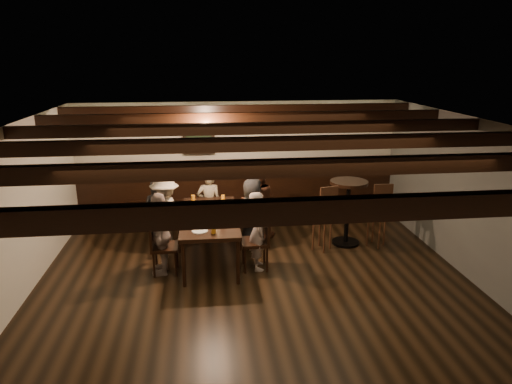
{
  "coord_description": "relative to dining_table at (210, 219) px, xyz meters",
  "views": [
    {
      "loc": [
        -0.71,
        -5.6,
        3.26
      ],
      "look_at": [
        0.09,
        1.3,
        1.18
      ],
      "focal_mm": 32.0,
      "sensor_mm": 36.0,
      "label": 1
    }
  ],
  "objects": [
    {
      "name": "pint_f",
      "position": [
        0.2,
        -0.55,
        0.13
      ],
      "size": [
        0.07,
        0.07,
        0.14
      ],
      "primitive_type": "cylinder",
      "color": "silver",
      "rests_on": "dining_table"
    },
    {
      "name": "candle",
      "position": [
        0.12,
        0.3,
        0.09
      ],
      "size": [
        0.05,
        0.05,
        0.05
      ],
      "primitive_type": "cylinder",
      "color": "beige",
      "rests_on": "dining_table"
    },
    {
      "name": "person_bench_left",
      "position": [
        -0.89,
        0.91,
        -0.1
      ],
      "size": [
        0.59,
        0.38,
        1.19
      ],
      "primitive_type": "imported",
      "rotation": [
        0.0,
        0.0,
        3.13
      ],
      "color": "#2A2A2D",
      "rests_on": "floor"
    },
    {
      "name": "pint_a",
      "position": [
        -0.27,
        0.7,
        0.13
      ],
      "size": [
        0.07,
        0.07,
        0.14
      ],
      "primitive_type": "cylinder",
      "color": "#BF7219",
      "rests_on": "dining_table"
    },
    {
      "name": "person_right_far",
      "position": [
        0.75,
        -0.46,
        -0.06
      ],
      "size": [
        0.31,
        0.46,
        1.27
      ],
      "primitive_type": "imported",
      "rotation": [
        0.0,
        0.0,
        1.56
      ],
      "color": "gray",
      "rests_on": "floor"
    },
    {
      "name": "pint_d",
      "position": [
        0.3,
        0.2,
        0.13
      ],
      "size": [
        0.07,
        0.07,
        0.14
      ],
      "primitive_type": "cylinder",
      "color": "silver",
      "rests_on": "dining_table"
    },
    {
      "name": "bar_stool_right",
      "position": [
        2.94,
        0.18,
        -0.25
      ],
      "size": [
        0.37,
        0.38,
        1.19
      ],
      "rotation": [
        0.0,
        0.0,
        -0.01
      ],
      "color": "#32190F",
      "rests_on": "floor"
    },
    {
      "name": "person_left_near",
      "position": [
        -0.75,
        0.46,
        -0.04
      ],
      "size": [
        0.5,
        0.86,
        1.32
      ],
      "primitive_type": "imported",
      "rotation": [
        0.0,
        0.0,
        -1.58
      ],
      "color": "#B4A998",
      "rests_on": "floor"
    },
    {
      "name": "room",
      "position": [
        0.37,
        0.75,
        0.38
      ],
      "size": [
        7.0,
        7.0,
        7.0
      ],
      "color": "black",
      "rests_on": "ground"
    },
    {
      "name": "pint_e",
      "position": [
        -0.22,
        -0.45,
        0.13
      ],
      "size": [
        0.07,
        0.07,
        0.14
      ],
      "primitive_type": "cylinder",
      "color": "#BF7219",
      "rests_on": "dining_table"
    },
    {
      "name": "person_bench_centre",
      "position": [
        0.01,
        1.05,
        -0.08
      ],
      "size": [
        0.45,
        0.3,
        1.24
      ],
      "primitive_type": "imported",
      "rotation": [
        0.0,
        0.0,
        3.13
      ],
      "color": "gray",
      "rests_on": "floor"
    },
    {
      "name": "plate_far",
      "position": [
        0.18,
        -0.3,
        0.07
      ],
      "size": [
        0.24,
        0.24,
        0.01
      ],
      "primitive_type": "cylinder",
      "color": "white",
      "rests_on": "dining_table"
    },
    {
      "name": "plate_near",
      "position": [
        -0.16,
        -0.7,
        0.07
      ],
      "size": [
        0.24,
        0.24,
        0.01
      ],
      "primitive_type": "cylinder",
      "color": "white",
      "rests_on": "dining_table"
    },
    {
      "name": "chair_left_far",
      "position": [
        -0.72,
        -0.44,
        -0.42
      ],
      "size": [
        0.41,
        0.41,
        0.89
      ],
      "rotation": [
        0.0,
        0.0,
        -1.58
      ],
      "color": "black",
      "rests_on": "floor"
    },
    {
      "name": "pint_b",
      "position": [
        0.26,
        0.65,
        0.13
      ],
      "size": [
        0.07,
        0.07,
        0.14
      ],
      "primitive_type": "cylinder",
      "color": "#BF7219",
      "rests_on": "dining_table"
    },
    {
      "name": "pint_c",
      "position": [
        -0.3,
        0.1,
        0.13
      ],
      "size": [
        0.07,
        0.07,
        0.14
      ],
      "primitive_type": "cylinder",
      "color": "#BF7219",
      "rests_on": "dining_table"
    },
    {
      "name": "chair_left_near",
      "position": [
        -0.72,
        0.46,
        -0.4
      ],
      "size": [
        0.44,
        0.44,
        0.96
      ],
      "rotation": [
        0.0,
        0.0,
        -1.58
      ],
      "color": "black",
      "rests_on": "floor"
    },
    {
      "name": "pint_g",
      "position": [
        0.04,
        -0.8,
        0.13
      ],
      "size": [
        0.07,
        0.07,
        0.14
      ],
      "primitive_type": "cylinder",
      "color": "#BF7219",
      "rests_on": "dining_table"
    },
    {
      "name": "condiment_caddy",
      "position": [
        -0.0,
        -0.05,
        0.12
      ],
      "size": [
        0.15,
        0.1,
        0.12
      ],
      "primitive_type": "cube",
      "color": "black",
      "rests_on": "dining_table"
    },
    {
      "name": "person_right_near",
      "position": [
        0.75,
        0.44,
        -0.08
      ],
      "size": [
        0.4,
        0.61,
        1.24
      ],
      "primitive_type": "imported",
      "rotation": [
        0.0,
        0.0,
        1.56
      ],
      "color": "black",
      "rests_on": "floor"
    },
    {
      "name": "chair_right_near",
      "position": [
        0.72,
        0.44,
        -0.4
      ],
      "size": [
        0.45,
        0.45,
        0.98
      ],
      "rotation": [
        0.0,
        0.0,
        1.56
      ],
      "color": "black",
      "rests_on": "floor"
    },
    {
      "name": "person_bench_right",
      "position": [
        0.91,
        0.89,
        -0.03
      ],
      "size": [
        0.65,
        0.51,
        1.33
      ],
      "primitive_type": "imported",
      "rotation": [
        0.0,
        0.0,
        3.13
      ],
      "color": "#502B1B",
      "rests_on": "floor"
    },
    {
      "name": "person_left_far",
      "position": [
        -0.75,
        -0.44,
        -0.04
      ],
      "size": [
        0.33,
        0.77,
        1.31
      ],
      "primitive_type": "imported",
      "rotation": [
        0.0,
        0.0,
        -1.58
      ],
      "color": "gray",
      "rests_on": "floor"
    },
    {
      "name": "chair_right_far",
      "position": [
        0.72,
        -0.46,
        -0.41
      ],
      "size": [
        0.43,
        0.43,
        0.93
      ],
      "rotation": [
        0.0,
        0.0,
        1.56
      ],
      "color": "black",
      "rests_on": "floor"
    },
    {
      "name": "high_top_table",
      "position": [
        2.44,
        0.34,
        0.07
      ],
      "size": [
        0.66,
        0.66,
        1.17
      ],
      "color": "black",
      "rests_on": "floor"
    },
    {
      "name": "bar_stool_left",
      "position": [
        1.94,
        0.13,
        -0.25
      ],
      "size": [
        0.4,
        0.42,
        1.19
      ],
      "rotation": [
        0.0,
        0.0,
        0.26
      ],
      "color": "#32190F",
      "rests_on": "floor"
    },
    {
      "name": "dining_table",
      "position": [
        0.0,
        0.0,
        0.0
      ],
      "size": [
        0.93,
        2.03,
        0.76
      ],
      "rotation": [
        0.0,
        0.0,
        -0.01
      ],
      "color": "black",
      "rests_on": "floor"
    }
  ]
}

